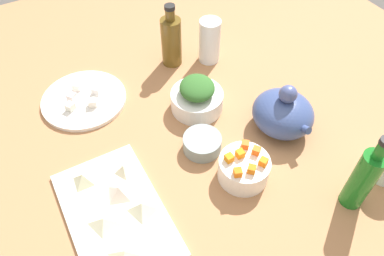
{
  "coord_description": "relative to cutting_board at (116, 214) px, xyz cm",
  "views": [
    {
      "loc": [
        54.28,
        -31.22,
        80.36
      ],
      "look_at": [
        0.0,
        0.0,
        8.0
      ],
      "focal_mm": 34.79,
      "sensor_mm": 36.0,
      "label": 1
    }
  ],
  "objects": [
    {
      "name": "tabletop",
      "position": [
        -10.31,
        26.05,
        -2.0
      ],
      "size": [
        190.0,
        190.0,
        3.0
      ],
      "primitive_type": "cube",
      "color": "#AA744B",
      "rests_on": "ground"
    },
    {
      "name": "cutting_board",
      "position": [
        0.0,
        0.0,
        0.0
      ],
      "size": [
        34.08,
        21.53,
        1.0
      ],
      "primitive_type": "cube",
      "rotation": [
        0.0,
        0.0,
        -0.02
      ],
      "color": "white",
      "rests_on": "tabletop"
    },
    {
      "name": "plate_tofu",
      "position": [
        -38.98,
        6.08,
        0.1
      ],
      "size": [
        24.45,
        24.45,
        1.2
      ],
      "primitive_type": "cylinder",
      "color": "white",
      "rests_on": "tabletop"
    },
    {
      "name": "bowl_greens",
      "position": [
        -20.18,
        33.34,
        2.29
      ],
      "size": [
        14.8,
        14.8,
        5.59
      ],
      "primitive_type": "cylinder",
      "color": "white",
      "rests_on": "tabletop"
    },
    {
      "name": "bowl_carrots",
      "position": [
        5.78,
        31.19,
        2.58
      ],
      "size": [
        12.36,
        12.36,
        6.16
      ],
      "primitive_type": "cylinder",
      "color": "white",
      "rests_on": "tabletop"
    },
    {
      "name": "bowl_small_side",
      "position": [
        -6.64,
        26.98,
        1.55
      ],
      "size": [
        9.99,
        9.99,
        4.1
      ],
      "primitive_type": "cylinder",
      "color": "gray",
      "rests_on": "tabletop"
    },
    {
      "name": "teapot",
      "position": [
        -2.5,
        49.47,
        4.98
      ],
      "size": [
        18.24,
        15.97,
        14.67
      ],
      "color": "#394C83",
      "rests_on": "tabletop"
    },
    {
      "name": "bottle_0",
      "position": [
        -41.95,
        36.88,
        7.93
      ],
      "size": [
        6.34,
        6.34,
        20.39
      ],
      "color": "brown",
      "rests_on": "tabletop"
    },
    {
      "name": "bottle_1",
      "position": [
        23.98,
        49.23,
        8.75
      ],
      "size": [
        5.23,
        5.23,
        22.58
      ],
      "color": "#186F1F",
      "rests_on": "tabletop"
    },
    {
      "name": "drinking_glass_1",
      "position": [
        -37.27,
        47.91,
        6.66
      ],
      "size": [
        6.73,
        6.73,
        14.31
      ],
      "primitive_type": "cylinder",
      "color": "white",
      "rests_on": "tabletop"
    },
    {
      "name": "carrot_cube_0",
      "position": [
        3.86,
        31.02,
        6.56
      ],
      "size": [
        1.88,
        1.88,
        1.8
      ],
      "primitive_type": "cube",
      "rotation": [
        0.0,
        0.0,
        1.52
      ],
      "color": "orange",
      "rests_on": "bowl_carrots"
    },
    {
      "name": "carrot_cube_1",
      "position": [
        8.5,
        34.34,
        6.56
      ],
      "size": [
        2.41,
        2.41,
        1.8
      ],
      "primitive_type": "cube",
      "rotation": [
        0.0,
        0.0,
        2.03
      ],
      "color": "orange",
      "rests_on": "bowl_carrots"
    },
    {
      "name": "carrot_cube_2",
      "position": [
        7.96,
        27.53,
        6.56
      ],
      "size": [
        2.35,
        2.35,
        1.8
      ],
      "primitive_type": "cube",
      "rotation": [
        0.0,
        0.0,
        2.75
      ],
      "color": "orange",
      "rests_on": "bowl_carrots"
    },
    {
      "name": "carrot_cube_3",
      "position": [
        5.03,
        34.87,
        6.56
      ],
      "size": [
        2.51,
        2.51,
        1.8
      ],
      "primitive_type": "cube",
      "rotation": [
        0.0,
        0.0,
        2.19
      ],
      "color": "orange",
      "rests_on": "bowl_carrots"
    },
    {
      "name": "carrot_cube_4",
      "position": [
        3.6,
        28.07,
        6.56
      ],
      "size": [
        1.87,
        1.87,
        1.8
      ],
      "primitive_type": "cube",
      "rotation": [
        0.0,
        0.0,
        0.04
      ],
      "color": "orange",
      "rests_on": "bowl_carrots"
    },
    {
      "name": "carrot_cube_5",
      "position": [
        8.84,
        30.78,
        6.56
      ],
      "size": [
        2.55,
        2.55,
        1.8
      ],
      "primitive_type": "cube",
      "rotation": [
        0.0,
        0.0,
        2.34
      ],
      "color": "orange",
      "rests_on": "bowl_carrots"
    },
    {
      "name": "carrot_cube_6",
      "position": [
        2.23,
        33.62,
        6.56
      ],
      "size": [
        2.54,
        2.54,
        1.8
      ],
      "primitive_type": "cube",
      "rotation": [
        0.0,
        0.0,
        2.44
      ],
      "color": "orange",
      "rests_on": "bowl_carrots"
    },
    {
      "name": "chopped_greens_mound",
      "position": [
        -20.18,
        33.34,
        7.25
      ],
      "size": [
        13.97,
        13.55,
        4.33
      ],
      "primitive_type": "ellipsoid",
      "rotation": [
        0.0,
        0.0,
        2.67
      ],
      "color": "#2F6227",
      "rests_on": "bowl_greens"
    },
    {
      "name": "tofu_cube_0",
      "position": [
        -39.1,
        10.11,
        1.8
      ],
      "size": [
        3.1,
        3.1,
        2.2
      ],
      "primitive_type": "cube",
      "rotation": [
        0.0,
        0.0,
        2.42
      ],
      "color": "silver",
      "rests_on": "plate_tofu"
    },
    {
      "name": "tofu_cube_1",
      "position": [
        -36.37,
        1.45,
        1.8
      ],
      "size": [
        3.01,
        3.01,
        2.2
      ],
      "primitive_type": "cube",
      "rotation": [
        0.0,
        0.0,
        2.09
      ],
      "color": "white",
      "rests_on": "plate_tofu"
    },
    {
      "name": "tofu_cube_2",
      "position": [
        -39.91,
        3.07,
        1.8
      ],
      "size": [
        3.09,
        3.09,
        2.2
      ],
      "primitive_type": "cube",
      "rotation": [
        0.0,
        0.0,
        0.68
      ],
      "color": "white",
      "rests_on": "plate_tofu"
    },
    {
      "name": "tofu_cube_3",
      "position": [
        -34.68,
        7.39,
        1.8
      ],
      "size": [
        2.75,
        2.75,
        2.2
      ],
      "primitive_type": "cube",
      "rotation": [
        0.0,
        0.0,
        1.27
      ],
      "color": "white",
      "rests_on": "plate_tofu"
    },
    {
      "name": "tofu_cube_4",
      "position": [
        -43.47,
        5.83,
        1.8
      ],
      "size": [
        3.07,
        3.07,
        2.2
      ],
      "primitive_type": "cube",
      "rotation": [
        0.0,
        0.0,
        2.52
      ],
      "color": "white",
      "rests_on": "plate_tofu"
    },
    {
      "name": "dumpling_0",
      "position": [
        1.43,
        -3.01,
        1.71
      ],
      "size": [
        7.44,
        7.61,
        2.41
      ],
      "primitive_type": "pyramid",
      "rotation": [
        0.0,
        0.0,
        4.19
      ],
      "color": "beige",
      "rests_on": "cutting_board"
    },
    {
      "name": "dumpling_1",
      "position": [
        2.5,
        5.73,
        1.94
      ],
      "size": [
        7.3,
        7.24,
        2.87
      ],
      "primitive_type": "pyramid",
      "rotation": [
        0.0,
        0.0,
        5.81
      ],
      "color": "beige",
      "rests_on": "cutting_board"
    },
    {
      "name": "dumpling_2",
      "position": [
        -9.36,
        6.19,
        1.65
      ],
      "size": [
        4.83,
        4.38,
        2.31
      ],
      "primitive_type": "pyramid",
      "rotation": [
        0.0,
        0.0,
        6.05
      ],
      "color": "beige",
      "rests_on": "cutting_board"
    },
    {
      "name": "dumpling_3",
      "position": [
        -11.45,
        -3.36,
        1.98
      ],
      "size": [
        6.41,
        6.44,
        2.95
      ],
      "primitive_type": "pyramid",
      "rotation": [
        0.0,
        0.0,
        5.43
      ],
      "color": "beige",
      "rests_on": "cutting_board"
    },
    {
      "name": "dumpling_4",
      "position": [
        -3.89,
        2.76,
        2.01
      ],
      "size": [
        6.84,
        6.88,
        3.02
      ],
      "primitive_type": "pyramid",
      "rotation": [
        0.0,
        0.0,
        2.02
      ],
      "color": "beige",
      "rests_on": "cutting_board"
    },
    {
      "name": "dumpling_5",
      "position": [
        10.39,
        -1.85,
        1.6
      ],
      "size": [
        7.56,
        7.7,
        2.19
      ],
      "primitive_type": "pyramid",
      "rotation": [
        0.0,
        0.0,
        0.98
      ],
      "color": "beige",
      "rests_on": "cutting_board"
    }
  ]
}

